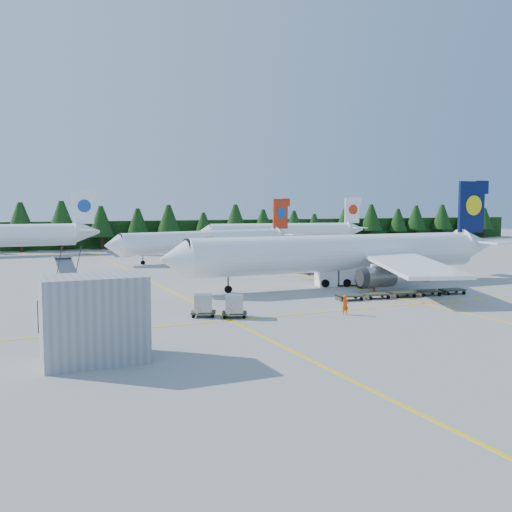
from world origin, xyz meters
name	(u,v)px	position (x,y,z in m)	size (l,w,h in m)	color
ground	(337,298)	(0.00, 0.00, 0.00)	(320.00, 320.00, 0.00)	gray
taxi_stripe_a	(152,282)	(-14.00, 20.00, 0.01)	(0.25, 120.00, 0.01)	yellow
taxi_stripe_b	(295,274)	(6.00, 20.00, 0.01)	(0.25, 120.00, 0.01)	yellow
taxi_stripe_cross	(372,308)	(0.00, -6.00, 0.01)	(80.00, 0.25, 0.01)	yellow
treeline_hedge	(146,234)	(0.00, 82.00, 3.00)	(220.00, 4.00, 6.00)	black
terminal_building	(94,319)	(-26.00, -14.00, 2.60)	(6.00, 4.00, 5.20)	#92959A
airliner_navy	(334,254)	(4.49, 7.81, 3.77)	(43.12, 35.48, 12.54)	white
airliner_red	(202,242)	(0.72, 43.99, 3.22)	(36.28, 29.51, 10.72)	white
airliner_far_right	(276,231)	(26.93, 68.38, 3.56)	(38.89, 8.81, 11.34)	white
airstairs	(74,290)	(-24.32, 11.11, 0.89)	(4.86, 6.60, 4.08)	white
service_truck	(343,273)	(5.84, 7.86, 1.51)	(6.68, 3.71, 3.05)	silver
dolly_train	(403,293)	(6.70, -1.97, 0.46)	(14.91, 3.01, 0.14)	#353A2A
uld_pair	(219,304)	(-14.33, -4.19, 1.07)	(4.78, 3.70, 1.59)	#353A2A
crew_a	(345,305)	(-4.05, -7.73, 0.85)	(0.62, 0.41, 1.71)	#FF4705
crew_b	(372,285)	(5.36, 1.40, 0.85)	(0.83, 0.64, 1.70)	#F35305
crew_c	(427,275)	(17.10, 6.28, 0.85)	(0.70, 0.48, 1.70)	#FF6A05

